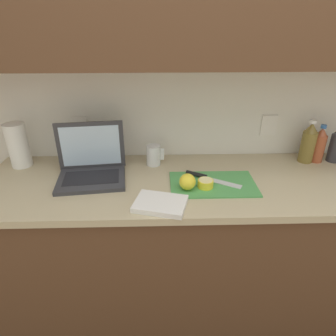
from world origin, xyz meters
TOP-DOWN VIEW (x-y plane):
  - ground_plane at (0.00, 0.00)m, footprint 12.00×12.00m
  - wall_back at (-0.00, 0.24)m, footprint 5.20×0.38m
  - counter_unit at (0.02, 0.00)m, footprint 2.58×0.63m
  - laptop at (-0.74, 0.06)m, footprint 0.36×0.29m
  - cutting_board at (-0.14, -0.04)m, footprint 0.42×0.25m
  - knife at (-0.18, 0.01)m, footprint 0.27×0.17m
  - lemon_half_cut at (-0.18, -0.08)m, footprint 0.07×0.07m
  - lemon_whole_beside at (-0.27, -0.09)m, footprint 0.08×0.08m
  - bottle_green_soda at (0.59, 0.21)m, footprint 0.07×0.07m
  - bottle_oil_tall at (0.49, 0.21)m, footprint 0.07×0.07m
  - bottle_water_clear at (0.43, 0.21)m, footprint 0.08×0.08m
  - measuring_cup at (-0.43, 0.19)m, footprint 0.10×0.08m
  - paper_towel_roll at (-1.15, 0.20)m, footprint 0.11×0.11m
  - dish_towel at (-0.39, -0.22)m, footprint 0.25×0.21m

SIDE VIEW (x-z plane):
  - ground_plane at x=0.00m, z-range 0.00..0.00m
  - counter_unit at x=0.02m, z-range 0.01..0.90m
  - cutting_board at x=-0.14m, z-range 0.89..0.90m
  - dish_towel at x=-0.39m, z-range 0.89..0.92m
  - knife at x=-0.18m, z-range 0.90..0.92m
  - lemon_half_cut at x=-0.18m, z-range 0.90..0.94m
  - lemon_whole_beside at x=-0.27m, z-range 0.90..0.98m
  - measuring_cup at x=-0.43m, z-range 0.89..1.01m
  - laptop at x=-0.74m, z-range 0.82..1.09m
  - bottle_oil_tall at x=0.49m, z-range 0.88..1.10m
  - bottle_green_soda at x=0.59m, z-range 0.88..1.10m
  - bottle_water_clear at x=0.43m, z-range 0.88..1.13m
  - paper_towel_roll at x=-1.15m, z-range 0.89..1.13m
  - wall_back at x=0.00m, z-range 0.26..2.86m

